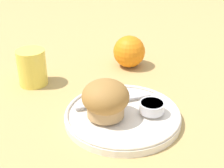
{
  "coord_description": "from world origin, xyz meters",
  "views": [
    {
      "loc": [
        -0.24,
        -0.47,
        0.35
      ],
      "look_at": [
        0.0,
        0.03,
        0.06
      ],
      "focal_mm": 50.0,
      "sensor_mm": 36.0,
      "label": 1
    }
  ],
  "objects": [
    {
      "name": "plate",
      "position": [
        -0.0,
        -0.02,
        0.01
      ],
      "size": [
        0.23,
        0.23,
        0.02
      ],
      "color": "silver",
      "rests_on": "ground_plane"
    },
    {
      "name": "orange_fruit",
      "position": [
        0.13,
        0.2,
        0.04
      ],
      "size": [
        0.08,
        0.08,
        0.08
      ],
      "color": "orange",
      "rests_on": "ground_plane"
    },
    {
      "name": "juice_glass",
      "position": [
        -0.12,
        0.21,
        0.04
      ],
      "size": [
        0.07,
        0.07,
        0.09
      ],
      "color": "#EAD14C",
      "rests_on": "ground_plane"
    },
    {
      "name": "ground_plane",
      "position": [
        0.0,
        0.0,
        0.0
      ],
      "size": [
        3.0,
        3.0,
        0.0
      ],
      "primitive_type": "plane",
      "color": "tan"
    },
    {
      "name": "butter_knife",
      "position": [
        -0.0,
        0.02,
        0.02
      ],
      "size": [
        0.16,
        0.03,
        0.0
      ],
      "rotation": [
        0.0,
        0.0,
        -0.1
      ],
      "color": "#B7B7BC",
      "rests_on": "plate"
    },
    {
      "name": "cream_ramekin",
      "position": [
        0.05,
        -0.04,
        0.03
      ],
      "size": [
        0.05,
        0.05,
        0.02
      ],
      "color": "silver",
      "rests_on": "plate"
    },
    {
      "name": "berry_pair",
      "position": [
        -0.01,
        0.03,
        0.03
      ],
      "size": [
        0.02,
        0.01,
        0.01
      ],
      "color": "#4C194C",
      "rests_on": "plate"
    },
    {
      "name": "muffin",
      "position": [
        -0.04,
        -0.02,
        0.05
      ],
      "size": [
        0.09,
        0.09,
        0.07
      ],
      "color": "tan",
      "rests_on": "plate"
    }
  ]
}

